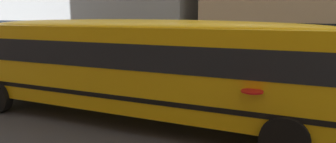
# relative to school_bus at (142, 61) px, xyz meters

# --- Properties ---
(ground_plane) EXTENTS (400.00, 400.00, 0.00)m
(ground_plane) POSITION_rel_school_bus_xyz_m (-2.37, 1.79, -1.67)
(ground_plane) COLOR #38383D
(sidewalk_far) EXTENTS (120.00, 3.00, 0.01)m
(sidewalk_far) POSITION_rel_school_bus_xyz_m (-2.37, 9.81, -1.66)
(sidewalk_far) COLOR gray
(sidewalk_far) RESTS_ON ground_plane
(lane_centreline) EXTENTS (110.00, 0.16, 0.01)m
(lane_centreline) POSITION_rel_school_bus_xyz_m (-2.37, 1.79, -1.66)
(lane_centreline) COLOR silver
(lane_centreline) RESTS_ON ground_plane
(school_bus) EXTENTS (12.59, 2.99, 2.81)m
(school_bus) POSITION_rel_school_bus_xyz_m (0.00, 0.00, 0.00)
(school_bus) COLOR yellow
(school_bus) RESTS_ON ground_plane
(parked_car_maroon_by_entrance) EXTENTS (3.92, 1.91, 1.64)m
(parked_car_maroon_by_entrance) POSITION_rel_school_bus_xyz_m (-10.87, 7.09, -0.82)
(parked_car_maroon_by_entrance) COLOR maroon
(parked_car_maroon_by_entrance) RESTS_ON ground_plane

